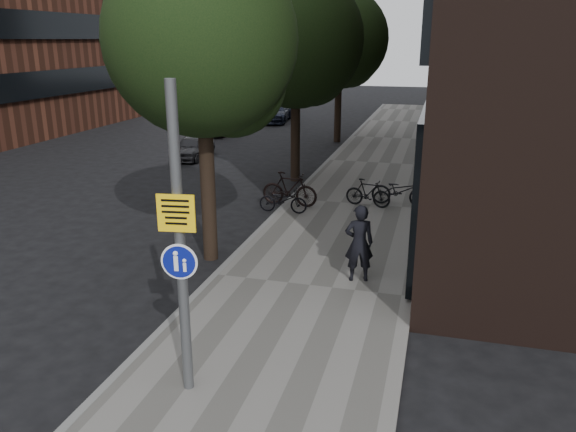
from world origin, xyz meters
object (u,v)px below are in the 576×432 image
(signpost, at_px, (180,244))
(pedestrian, at_px, (359,243))
(parked_bike_facade_near, at_px, (400,191))
(parked_car_near, at_px, (193,147))

(signpost, distance_m, pedestrian, 5.36)
(parked_bike_facade_near, bearing_deg, signpost, 172.75)
(pedestrian, xyz_separation_m, parked_bike_facade_near, (0.43, 6.28, -0.39))
(signpost, xyz_separation_m, parked_car_near, (-7.50, 16.67, -1.96))
(signpost, bearing_deg, parked_car_near, 105.95)
(signpost, height_order, pedestrian, signpost)
(pedestrian, distance_m, parked_bike_facade_near, 6.31)
(pedestrian, height_order, parked_car_near, pedestrian)
(parked_bike_facade_near, xyz_separation_m, parked_car_near, (-9.88, 5.62, -0.07))
(signpost, bearing_deg, pedestrian, 59.52)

